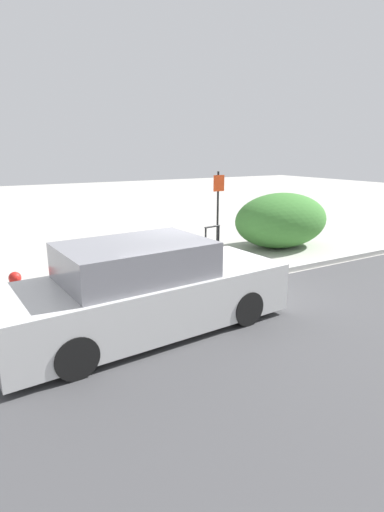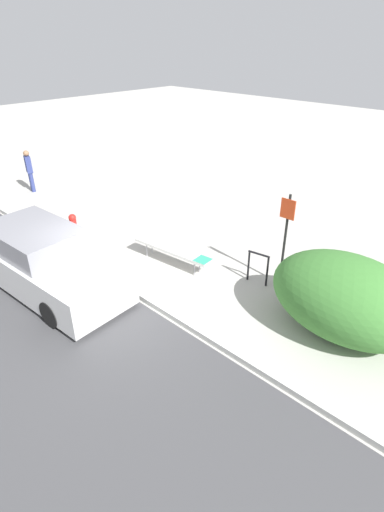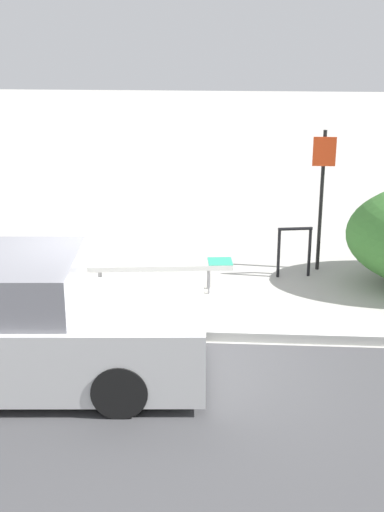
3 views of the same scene
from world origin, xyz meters
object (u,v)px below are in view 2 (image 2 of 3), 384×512
at_px(pedestrian, 29,170).
at_px(parked_car_near, 41,260).
at_px(bench, 172,250).
at_px(bike_rack, 258,265).
at_px(sign_post, 286,232).
at_px(fire_hydrant, 73,225).

bearing_deg(pedestrian, parked_car_near, -8.33).
relative_size(bench, pedestrian, 1.51).
relative_size(pedestrian, parked_car_near, 0.33).
bearing_deg(parked_car_near, pedestrian, 151.38).
bearing_deg(parked_car_near, bike_rack, 40.83).
distance_m(pedestrian, parked_car_near, 7.12).
bearing_deg(bench, sign_post, 18.52).
bearing_deg(parked_car_near, fire_hydrant, 128.47).
height_order(bench, parked_car_near, parked_car_near).
height_order(bike_rack, pedestrian, pedestrian).
relative_size(sign_post, pedestrian, 1.46).
height_order(bench, fire_hydrant, fire_hydrant).
bearing_deg(bike_rack, pedestrian, -176.31).
distance_m(bike_rack, pedestrian, 10.16).
distance_m(sign_post, pedestrian, 10.61).
bearing_deg(sign_post, fire_hydrant, -160.07).
xyz_separation_m(pedestrian, parked_car_near, (6.46, -2.98, -0.17)).
relative_size(bench, fire_hydrant, 3.10).
relative_size(bench, parked_car_near, 0.49).
distance_m(bench, fire_hydrant, 3.38).
bearing_deg(sign_post, bench, -155.43).
xyz_separation_m(bench, pedestrian, (-8.00, 0.16, 0.41)).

